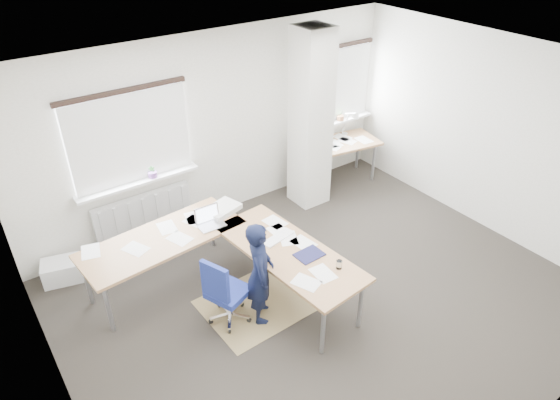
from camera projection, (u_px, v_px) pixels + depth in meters
ground at (323, 297)px, 6.25m from camera, size 6.00×6.00×0.00m
room_shell at (317, 155)px, 5.72m from camera, size 6.04×5.04×2.82m
floor_mat at (257, 304)px, 6.14m from camera, size 1.28×1.10×0.01m
white_crate at (62, 271)px, 6.46m from camera, size 0.55×0.45×0.29m
desk_main at (227, 245)px, 6.03m from camera, size 2.62×2.63×0.96m
desk_side at (337, 145)px, 8.39m from camera, size 1.50×0.93×1.22m
task_chair at (227, 304)px, 5.78m from camera, size 0.56×0.54×0.95m
person at (260, 273)px, 5.64m from camera, size 0.51×0.57×1.32m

